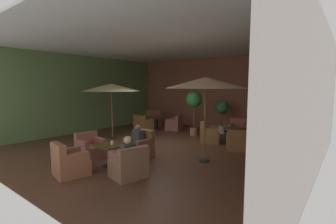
{
  "coord_description": "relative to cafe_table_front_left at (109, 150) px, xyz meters",
  "views": [
    {
      "loc": [
        5.65,
        -6.83,
        2.3
      ],
      "look_at": [
        0.0,
        0.49,
        1.3
      ],
      "focal_mm": 25.52,
      "sensor_mm": 36.0,
      "label": 1
    }
  ],
  "objects": [
    {
      "name": "iced_drink_cup",
      "position": [
        0.01,
        0.09,
        0.18
      ],
      "size": [
        0.08,
        0.08,
        0.11
      ],
      "primitive_type": "cylinder",
      "color": "white",
      "rests_on": "cafe_table_front_left"
    },
    {
      "name": "patio_umbrella_center_beige",
      "position": [
        -2.88,
        2.46,
        1.75
      ],
      "size": [
        2.5,
        2.5,
        2.41
      ],
      "color": "#2D2D2D",
      "rests_on": "ground_plane"
    },
    {
      "name": "cafe_table_mid_center",
      "position": [
        1.8,
        4.84,
        0.01
      ],
      "size": [
        0.71,
        0.71,
        0.62
      ],
      "color": "black",
      "rests_on": "ground_plane"
    },
    {
      "name": "ground_plane",
      "position": [
        -0.22,
        2.55,
        -0.5
      ],
      "size": [
        10.13,
        9.83,
        0.02
      ],
      "primitive_type": "cube",
      "color": "#4F3022"
    },
    {
      "name": "armchair_front_right_north",
      "position": [
        -2.91,
        4.45,
        -0.17
      ],
      "size": [
        0.85,
        0.81,
        0.86
      ],
      "color": "brown",
      "rests_on": "ground_plane"
    },
    {
      "name": "potted_tree_left_corner",
      "position": [
        -0.33,
        5.16,
        1.06
      ],
      "size": [
        0.74,
        0.74,
        2.06
      ],
      "color": "#AD694E",
      "rests_on": "ground_plane"
    },
    {
      "name": "armchair_mid_center_north",
      "position": [
        1.5,
        5.84,
        -0.16
      ],
      "size": [
        0.92,
        0.95,
        0.86
      ],
      "color": "brown",
      "rests_on": "ground_plane"
    },
    {
      "name": "cafe_table_front_left",
      "position": [
        0.0,
        0.0,
        0.0
      ],
      "size": [
        0.77,
        0.77,
        0.62
      ],
      "color": "black",
      "rests_on": "ground_plane"
    },
    {
      "name": "potted_tree_mid_right",
      "position": [
        0.5,
        6.41,
        0.66
      ],
      "size": [
        0.64,
        0.64,
        1.61
      ],
      "color": "silver",
      "rests_on": "ground_plane"
    },
    {
      "name": "patio_umbrella_tall_red",
      "position": [
        1.95,
        2.04,
        1.9
      ],
      "size": [
        2.37,
        2.37,
        2.57
      ],
      "color": "#2D2D2D",
      "rests_on": "ground_plane"
    },
    {
      "name": "patron_blue_shirt",
      "position": [
        0.09,
        1.08,
        0.22
      ],
      "size": [
        0.36,
        0.24,
        0.66
      ],
      "color": "#383A45",
      "rests_on": "ground_plane"
    },
    {
      "name": "cafe_table_front_right",
      "position": [
        -2.82,
        5.45,
        -0.04
      ],
      "size": [
        0.64,
        0.64,
        0.62
      ],
      "color": "black",
      "rests_on": "ground_plane"
    },
    {
      "name": "potted_tree_mid_left",
      "position": [
        2.58,
        6.88,
        1.12
      ],
      "size": [
        0.78,
        0.78,
        2.21
      ],
      "color": "#AE6D47",
      "rests_on": "ground_plane"
    },
    {
      "name": "armchair_mid_center_south",
      "position": [
        2.28,
        3.92,
        -0.2
      ],
      "size": [
        1.01,
        1.0,
        0.77
      ],
      "color": "#915C33",
      "rests_on": "ground_plane"
    },
    {
      "name": "ceiling_slab",
      "position": [
        -0.22,
        2.55,
        3.33
      ],
      "size": [
        10.13,
        9.83,
        0.06
      ],
      "primitive_type": "cube",
      "color": "silver",
      "rests_on": "wall_back_brick"
    },
    {
      "name": "armchair_front_left_east",
      "position": [
        -0.22,
        -1.11,
        -0.16
      ],
      "size": [
        0.89,
        0.91,
        0.88
      ],
      "color": "#93573B",
      "rests_on": "ground_plane"
    },
    {
      "name": "patron_by_window",
      "position": [
        1.05,
        -0.25,
        0.23
      ],
      "size": [
        0.31,
        0.37,
        0.61
      ],
      "color": "#363B33",
      "rests_on": "ground_plane"
    },
    {
      "name": "armchair_front_left_west",
      "position": [
        0.09,
        1.13,
        -0.16
      ],
      "size": [
        0.85,
        0.82,
        0.88
      ],
      "color": "brown",
      "rests_on": "ground_plane"
    },
    {
      "name": "armchair_mid_center_east",
      "position": [
        0.87,
        4.36,
        -0.17
      ],
      "size": [
        0.99,
        0.97,
        0.82
      ],
      "color": "brown",
      "rests_on": "ground_plane"
    },
    {
      "name": "wall_right_plain",
      "position": [
        4.8,
        2.55,
        1.41
      ],
      "size": [
        0.08,
        9.83,
        3.79
      ],
      "primitive_type": "cube",
      "color": "silver",
      "rests_on": "ground_plane"
    },
    {
      "name": "armchair_front_left_south",
      "position": [
        1.09,
        -0.26,
        -0.16
      ],
      "size": [
        0.9,
        0.95,
        0.83
      ],
      "color": "brown",
      "rests_on": "ground_plane"
    },
    {
      "name": "armchair_front_right_south",
      "position": [
        -3.6,
        6.09,
        -0.17
      ],
      "size": [
        1.12,
        1.13,
        0.87
      ],
      "color": "brown",
      "rests_on": "ground_plane"
    },
    {
      "name": "wall_left_accent",
      "position": [
        -5.25,
        2.55,
        1.41
      ],
      "size": [
        0.08,
        9.83,
        3.79
      ],
      "primitive_type": "cube",
      "color": "#5F7D4A",
      "rests_on": "ground_plane"
    },
    {
      "name": "wall_back_brick",
      "position": [
        -0.22,
        7.43,
        1.41
      ],
      "size": [
        10.13,
        0.08,
        3.79
      ],
      "primitive_type": "cube",
      "color": "brown",
      "rests_on": "ground_plane"
    },
    {
      "name": "armchair_mid_center_west",
      "position": [
        2.78,
        5.22,
        -0.18
      ],
      "size": [
        0.97,
        0.96,
        0.84
      ],
      "color": "brown",
      "rests_on": "ground_plane"
    },
    {
      "name": "armchair_front_right_east",
      "position": [
        -1.84,
        5.71,
        -0.19
      ],
      "size": [
        0.89,
        0.87,
        0.79
      ],
      "color": "brown",
      "rests_on": "ground_plane"
    },
    {
      "name": "armchair_front_left_north",
      "position": [
        -1.12,
        0.13,
        -0.18
      ],
      "size": [
        0.87,
        0.82,
        0.81
      ],
      "color": "#8F5447",
      "rests_on": "ground_plane"
    }
  ]
}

